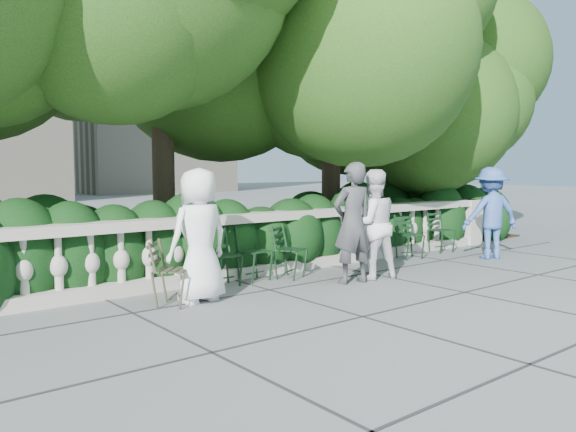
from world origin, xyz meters
TOP-DOWN VIEW (x-y plane):
  - ground at (0.00, 0.00)m, footprint 90.00×90.00m
  - balustrade at (0.00, 1.80)m, footprint 12.00×0.44m
  - shrub_hedge at (0.00, 3.00)m, footprint 15.00×2.60m
  - tree_canopy at (0.69, 3.19)m, footprint 15.04×6.52m
  - chair_b at (-0.25, 1.33)m, footprint 0.50×0.53m
  - chair_c at (-0.85, 1.27)m, footprint 0.46×0.50m
  - chair_d at (0.32, 1.14)m, footprint 0.60×0.62m
  - chair_e at (3.14, 1.18)m, footprint 0.53×0.56m
  - chair_f at (4.30, 1.30)m, footprint 0.49×0.53m
  - chair_weathered at (-1.85, 0.74)m, footprint 0.65×0.65m
  - person_businessman at (-1.59, 0.81)m, footprint 0.88×0.61m
  - person_woman_grey at (0.76, 0.43)m, footprint 0.72×0.53m
  - person_casual_man at (1.24, 0.48)m, footprint 0.98×0.87m
  - person_older_blue at (4.38, 0.40)m, footprint 1.27×1.04m

SIDE VIEW (x-z plane):
  - ground at x=0.00m, z-range 0.00..0.00m
  - shrub_hedge at x=0.00m, z-range -0.85..0.85m
  - chair_b at x=-0.25m, z-range -0.42..0.42m
  - chair_c at x=-0.85m, z-range -0.42..0.42m
  - chair_d at x=0.32m, z-range -0.42..0.42m
  - chair_e at x=3.14m, z-range -0.42..0.42m
  - chair_f at x=4.30m, z-range -0.42..0.42m
  - chair_weathered at x=-1.85m, z-range -0.42..0.42m
  - balustrade at x=0.00m, z-range -0.01..0.99m
  - person_casual_man at x=1.24m, z-range 0.00..1.68m
  - person_businessman at x=-1.59m, z-range 0.00..1.71m
  - person_older_blue at x=4.38m, z-range 0.00..1.72m
  - person_woman_grey at x=0.76m, z-range 0.00..1.79m
  - tree_canopy at x=0.69m, z-range 0.57..7.35m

